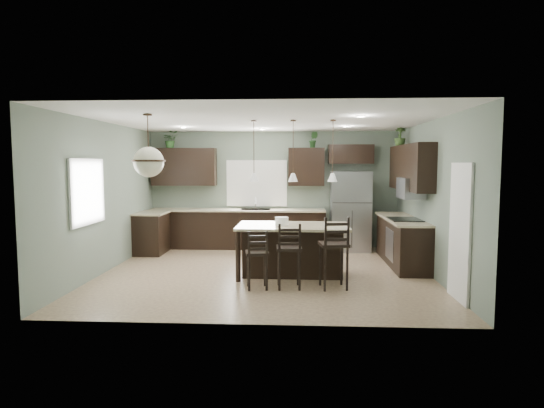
{
  "coord_description": "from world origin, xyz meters",
  "views": [
    {
      "loc": [
        0.57,
        -8.3,
        2.02
      ],
      "look_at": [
        0.1,
        0.4,
        1.25
      ],
      "focal_mm": 30.0,
      "sensor_mm": 36.0,
      "label": 1
    }
  ],
  "objects": [
    {
      "name": "back_lower_cabs",
      "position": [
        -0.85,
        2.45,
        0.45
      ],
      "size": [
        4.2,
        0.6,
        0.9
      ],
      "primitive_type": "cube",
      "color": "black",
      "rests_on": "ground"
    },
    {
      "name": "right_upper_cabs",
      "position": [
        2.83,
        0.87,
        1.95
      ],
      "size": [
        0.34,
        2.35,
        0.9
      ],
      "primitive_type": "cube",
      "color": "black",
      "rests_on": "room_shell"
    },
    {
      "name": "cooktop",
      "position": [
        2.68,
        0.6,
        0.94
      ],
      "size": [
        0.58,
        0.75,
        0.02
      ],
      "primitive_type": "cube",
      "color": "black",
      "rests_on": "right_countertop"
    },
    {
      "name": "plant_right_wall",
      "position": [
        2.8,
        1.73,
        2.61
      ],
      "size": [
        0.25,
        0.25,
        0.42
      ],
      "primitive_type": "imported",
      "rotation": [
        0.0,
        0.0,
        -0.04
      ],
      "color": "#3B5A27",
      "rests_on": "right_upper_cabs"
    },
    {
      "name": "serving_dish",
      "position": [
        0.31,
        -0.18,
        0.99
      ],
      "size": [
        0.24,
        0.24,
        0.14
      ],
      "primitive_type": "cylinder",
      "color": "white",
      "rests_on": "kitchen_island"
    },
    {
      "name": "left_return_cabs",
      "position": [
        -2.7,
        1.7,
        0.45
      ],
      "size": [
        0.6,
        0.9,
        0.9
      ],
      "primitive_type": "cube",
      "color": "black",
      "rests_on": "ground"
    },
    {
      "name": "plant_back_right",
      "position": [
        0.97,
        2.55,
        2.59
      ],
      "size": [
        0.25,
        0.22,
        0.38
      ],
      "primitive_type": "imported",
      "rotation": [
        0.0,
        0.0,
        -0.29
      ],
      "color": "#234A20",
      "rests_on": "back_upper_right"
    },
    {
      "name": "back_upper_right",
      "position": [
        0.8,
        2.58,
        1.95
      ],
      "size": [
        0.85,
        0.34,
        0.9
      ],
      "primitive_type": "cube",
      "color": "black",
      "rests_on": "room_shell"
    },
    {
      "name": "window_left",
      "position": [
        -2.98,
        -0.8,
        1.55
      ],
      "size": [
        0.02,
        1.1,
        1.0
      ],
      "primitive_type": "cube",
      "color": "white",
      "rests_on": "room_shell"
    },
    {
      "name": "chandelier",
      "position": [
        -1.75,
        -1.28,
        2.31
      ],
      "size": [
        0.52,
        0.52,
        0.99
      ],
      "primitive_type": null,
      "color": "beige",
      "rests_on": "room_shell"
    },
    {
      "name": "left_return_countertop",
      "position": [
        -2.68,
        1.7,
        0.92
      ],
      "size": [
        0.66,
        0.96,
        0.04
      ],
      "primitive_type": "cube",
      "color": "#BFB690",
      "rests_on": "left_return_cabs"
    },
    {
      "name": "plant_back_left",
      "position": [
        -2.46,
        2.55,
        2.6
      ],
      "size": [
        0.45,
        0.42,
        0.4
      ],
      "primitive_type": "imported",
      "rotation": [
        0.0,
        0.0,
        0.38
      ],
      "color": "#2A5525",
      "rests_on": "back_upper_left"
    },
    {
      "name": "faucet",
      "position": [
        -0.4,
        2.4,
        1.08
      ],
      "size": [
        0.02,
        0.02,
        0.28
      ],
      "primitive_type": "cylinder",
      "color": "silver",
      "rests_on": "back_countertop"
    },
    {
      "name": "pendant_left",
      "position": [
        -0.19,
        -0.18,
        2.25
      ],
      "size": [
        0.17,
        0.17,
        1.1
      ],
      "primitive_type": null,
      "color": "white",
      "rests_on": "room_shell"
    },
    {
      "name": "bar_stool_right",
      "position": [
        1.18,
        -1.01,
        0.59
      ],
      "size": [
        0.5,
        0.5,
        1.19
      ],
      "primitive_type": "cube",
      "rotation": [
        0.0,
        0.0,
        0.15
      ],
      "color": "black",
      "rests_on": "ground"
    },
    {
      "name": "window_back",
      "position": [
        -0.4,
        2.73,
        1.55
      ],
      "size": [
        1.35,
        0.02,
        1.0
      ],
      "primitive_type": "cube",
      "color": "white",
      "rests_on": "room_shell"
    },
    {
      "name": "refrigerator",
      "position": [
        1.82,
        2.3,
        0.93
      ],
      "size": [
        0.9,
        0.74,
        1.85
      ],
      "primitive_type": "cube",
      "color": "#9D9CA5",
      "rests_on": "ground"
    },
    {
      "name": "bar_stool_center",
      "position": [
        0.45,
        -1.04,
        0.54
      ],
      "size": [
        0.43,
        0.43,
        1.08
      ],
      "primitive_type": "cube",
      "rotation": [
        0.0,
        0.0,
        0.07
      ],
      "color": "black",
      "rests_on": "ground"
    },
    {
      "name": "back_countertop",
      "position": [
        -0.85,
        2.43,
        0.92
      ],
      "size": [
        4.2,
        0.66,
        0.04
      ],
      "primitive_type": "cube",
      "color": "#BFB690",
      "rests_on": "back_lower_cabs"
    },
    {
      "name": "bar_stool_left",
      "position": [
        -0.06,
        -1.11,
        0.48
      ],
      "size": [
        0.41,
        0.41,
        0.97
      ],
      "primitive_type": "cube",
      "rotation": [
        0.0,
        0.0,
        0.17
      ],
      "color": "black",
      "rests_on": "ground"
    },
    {
      "name": "pendant_center",
      "position": [
        0.51,
        -0.19,
        2.25
      ],
      "size": [
        0.17,
        0.17,
        1.1
      ],
      "primitive_type": null,
      "color": "white",
      "rests_on": "room_shell"
    },
    {
      "name": "kitchen_island",
      "position": [
        0.51,
        -0.19,
        0.46
      ],
      "size": [
        2.01,
        1.15,
        0.92
      ],
      "primitive_type": "cube",
      "rotation": [
        0.0,
        0.0,
        -0.01
      ],
      "color": "black",
      "rests_on": "ground"
    },
    {
      "name": "microwave",
      "position": [
        2.78,
        0.6,
        1.55
      ],
      "size": [
        0.4,
        0.75,
        0.4
      ],
      "primitive_type": "cube",
      "color": "gray",
      "rests_on": "right_upper_cabs"
    },
    {
      "name": "right_countertop",
      "position": [
        2.68,
        0.87,
        0.92
      ],
      "size": [
        0.66,
        2.35,
        0.04
      ],
      "primitive_type": "cube",
      "color": "#BFB690",
      "rests_on": "right_lower_cabs"
    },
    {
      "name": "pendant_right",
      "position": [
        1.21,
        -0.19,
        2.25
      ],
      "size": [
        0.17,
        0.17,
        1.1
      ],
      "primitive_type": null,
      "color": "white",
      "rests_on": "room_shell"
    },
    {
      "name": "wall_oven_front",
      "position": [
        2.4,
        0.6,
        0.45
      ],
      "size": [
        0.01,
        0.72,
        0.6
      ],
      "primitive_type": "cube",
      "color": "gray",
      "rests_on": "right_lower_cabs"
    },
    {
      "name": "back_upper_left",
      "position": [
        -2.15,
        2.58,
        1.95
      ],
      "size": [
        1.55,
        0.34,
        0.9
      ],
      "primitive_type": "cube",
      "color": "black",
      "rests_on": "room_shell"
    },
    {
      "name": "ground",
      "position": [
        0.0,
        0.0,
        0.0
      ],
      "size": [
        6.0,
        6.0,
        0.0
      ],
      "primitive_type": "plane",
      "color": "#9E8466",
      "rests_on": "ground"
    },
    {
      "name": "fridge_header",
      "position": [
        1.85,
        2.58,
        2.25
      ],
      "size": [
        1.05,
        0.34,
        0.45
      ],
      "primitive_type": "cube",
      "color": "black",
      "rests_on": "room_shell"
    },
    {
      "name": "pantry_door",
      "position": [
        2.98,
        -1.55,
        1.02
      ],
      "size": [
        0.04,
        0.82,
        2.04
      ],
      "primitive_type": "cube",
      "color": "white",
      "rests_on": "ground"
    },
    {
      "name": "room_shell",
      "position": [
        0.0,
        0.0,
        1.7
      ],
      "size": [
        6.0,
        6.0,
        6.0
      ],
      "color": "slate",
      "rests_on": "ground"
    },
    {
      "name": "right_lower_cabs",
      "position": [
        2.7,
        0.87,
        0.45
      ],
      "size": [
        0.6,
        2.35,
        0.9
      ],
      "primitive_type": "cube",
      "color": "black",
      "rests_on": "ground"
    },
    {
      "name": "sink_inset",
      "position": [
        -0.4,
        2.43,
        0.94
      ],
      "size": [
        0.7,
        0.45,
        0.01
      ],
      "primitive_type": "cube",
      "color": "gray",
      "rests_on": "back_countertop"
    }
  ]
}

